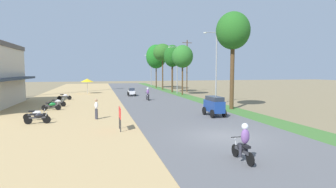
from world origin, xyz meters
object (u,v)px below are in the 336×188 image
median_tree_second (183,57)px  median_tree_fourth (163,53)px  vendor_umbrella (87,80)px  median_tree_nearest (233,32)px  pedestrian_on_shoulder (96,108)px  streetlamp_mid (177,66)px  street_signboard (120,114)px  streetlamp_near (216,63)px  car_van_blue (214,105)px  parked_motorbike_second (36,114)px  streetlamp_far (151,68)px  parked_motorbike_third (52,105)px  parked_motorbike_fifth (65,96)px  median_tree_fifth (156,57)px  parked_motorbike_fourth (57,102)px  motorbike_foreground_rider (243,144)px  median_tree_third (172,56)px  car_sedan_white (132,92)px  utility_pole_near (187,65)px  parked_motorbike_nearest (38,117)px  motorbike_ahead_second (148,94)px

median_tree_second → median_tree_fourth: size_ratio=0.85×
vendor_umbrella → median_tree_fourth: bearing=23.7°
median_tree_nearest → pedestrian_on_shoulder: bearing=-168.6°
median_tree_second → streetlamp_mid: (-0.02, 2.95, -1.50)m
street_signboard → streetlamp_near: (11.58, 10.88, 3.67)m
street_signboard → car_van_blue: 8.82m
parked_motorbike_second → streetlamp_mid: size_ratio=0.23×
median_tree_fourth → streetlamp_far: size_ratio=1.17×
parked_motorbike_third → parked_motorbike_fifth: bearing=89.7°
vendor_umbrella → streetlamp_near: size_ratio=0.31×
median_tree_fifth → car_van_blue: 39.62m
parked_motorbike_fourth → car_van_blue: bearing=-35.5°
car_van_blue → motorbike_foreground_rider: 11.50m
median_tree_third → car_sedan_white: bearing=-145.0°
parked_motorbike_fifth → median_tree_nearest: size_ratio=0.19×
parked_motorbike_third → streetlamp_mid: streetlamp_mid is taller
streetlamp_near → car_van_blue: size_ratio=3.42×
parked_motorbike_third → vendor_umbrella: vendor_umbrella is taller
parked_motorbike_third → utility_pole_near: 28.02m
parked_motorbike_fifth → median_tree_fourth: size_ratio=0.19×
utility_pole_near → streetlamp_near: bearing=-98.3°
parked_motorbike_third → car_sedan_white: bearing=55.0°
median_tree_third → median_tree_fifth: (-0.23, 13.10, 0.59)m
pedestrian_on_shoulder → parked_motorbike_fifth: bearing=105.0°
parked_motorbike_second → parked_motorbike_fifth: bearing=88.9°
median_tree_fifth → streetlamp_far: median_tree_fifth is taller
median_tree_nearest → median_tree_third: median_tree_nearest is taller
median_tree_third → car_van_blue: (-3.37, -25.93, -5.47)m
median_tree_fifth → streetlamp_near: bearing=-89.4°
median_tree_fourth → motorbike_foreground_rider: size_ratio=5.18×
parked_motorbike_second → median_tree_fourth: size_ratio=0.19×
median_tree_nearest → motorbike_foreground_rider: bearing=-115.8°
streetlamp_mid → median_tree_fifth: bearing=91.2°
parked_motorbike_fourth → streetlamp_far: (17.23, 37.17, 4.09)m
parked_motorbike_third → motorbike_foreground_rider: bearing=-60.2°
streetlamp_far → median_tree_nearest: bearing=-89.9°
parked_motorbike_nearest → median_tree_third: bearing=56.5°
streetlamp_near → parked_motorbike_fifth: bearing=151.5°
pedestrian_on_shoulder → motorbike_ahead_second: motorbike_ahead_second is taller
median_tree_second → motorbike_ahead_second: (-6.78, -6.55, -5.29)m
parked_motorbike_second → parked_motorbike_fourth: 8.17m
parked_motorbike_nearest → parked_motorbike_fifth: 16.64m
street_signboard → pedestrian_on_shoulder: 4.81m
street_signboard → median_tree_fourth: median_tree_fourth is taller
parked_motorbike_fourth → median_tree_fourth: size_ratio=0.19×
parked_motorbike_nearest → median_tree_fifth: median_tree_fifth is taller
parked_motorbike_third → streetlamp_far: 43.67m
pedestrian_on_shoulder → median_tree_third: bearing=62.5°
median_tree_second → pedestrian_on_shoulder: bearing=-124.4°
median_tree_fifth → motorbike_foreground_rider: bearing=-97.6°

